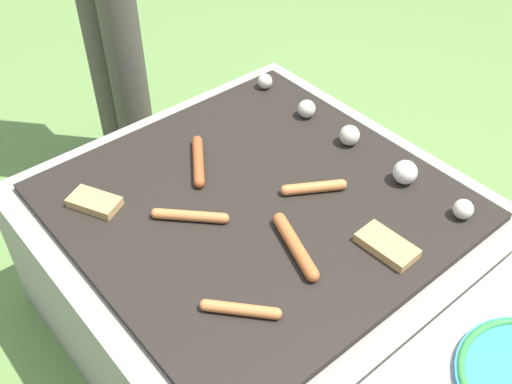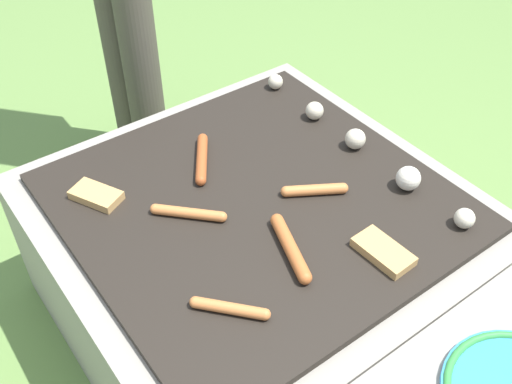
{
  "view_description": "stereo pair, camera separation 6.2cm",
  "coord_description": "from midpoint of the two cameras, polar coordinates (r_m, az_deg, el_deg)",
  "views": [
    {
      "loc": [
        0.75,
        -0.63,
        1.31
      ],
      "look_at": [
        0.0,
        0.0,
        0.44
      ],
      "focal_mm": 42.0,
      "sensor_mm": 36.0,
      "label": 1
    },
    {
      "loc": [
        0.79,
        -0.58,
        1.31
      ],
      "look_at": [
        0.0,
        0.0,
        0.44
      ],
      "focal_mm": 42.0,
      "sensor_mm": 36.0,
      "label": 2
    }
  ],
  "objects": [
    {
      "name": "sausage_mid_left",
      "position": [
        1.42,
        -3.95,
        3.16
      ],
      "size": [
        0.16,
        0.11,
        0.03
      ],
      "color": "#A34C23",
      "rests_on": "grill"
    },
    {
      "name": "sausage_front_right",
      "position": [
        1.11,
        -0.9,
        -11.05
      ],
      "size": [
        0.12,
        0.11,
        0.02
      ],
      "color": "#C6753D",
      "rests_on": "grill"
    },
    {
      "name": "bread_slice_right",
      "position": [
        1.23,
        13.44,
        -5.58
      ],
      "size": [
        0.13,
        0.07,
        0.02
      ],
      "color": "tan",
      "rests_on": "grill"
    },
    {
      "name": "ground_plane",
      "position": [
        1.64,
        1.1,
        -11.44
      ],
      "size": [
        14.0,
        14.0,
        0.0
      ],
      "primitive_type": "plane",
      "color": "#608442"
    },
    {
      "name": "bread_slice_left",
      "position": [
        1.36,
        -13.73,
        -0.33
      ],
      "size": [
        0.13,
        0.1,
        0.02
      ],
      "color": "tan",
      "rests_on": "grill"
    },
    {
      "name": "sausage_back_right",
      "position": [
        1.34,
        6.92,
        0.18
      ],
      "size": [
        0.09,
        0.13,
        0.02
      ],
      "color": "#C6753D",
      "rests_on": "grill"
    },
    {
      "name": "sausage_front_center",
      "position": [
        1.28,
        -5.09,
        -2.02
      ],
      "size": [
        0.13,
        0.12,
        0.02
      ],
      "color": "#C6753D",
      "rests_on": "grill"
    },
    {
      "name": "grill",
      "position": [
        1.48,
        1.2,
        -6.67
      ],
      "size": [
        0.89,
        0.89,
        0.42
      ],
      "color": "gray",
      "rests_on": "ground_plane"
    },
    {
      "name": "sausage_front_left",
      "position": [
        1.21,
        4.76,
        -5.33
      ],
      "size": [
        0.18,
        0.08,
        0.03
      ],
      "color": "#B7602D",
      "rests_on": "grill"
    },
    {
      "name": "mushroom_row",
      "position": [
        1.46,
        11.56,
        4.22
      ],
      "size": [
        0.7,
        0.07,
        0.06
      ],
      "color": "beige",
      "rests_on": "grill"
    }
  ]
}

